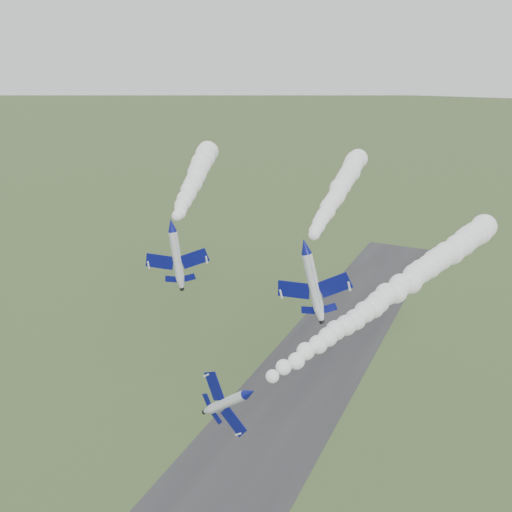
{
  "coord_description": "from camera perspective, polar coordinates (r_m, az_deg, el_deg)",
  "views": [
    {
      "loc": [
        38.71,
        -55.86,
        71.86
      ],
      "look_at": [
        3.93,
        18.15,
        42.51
      ],
      "focal_mm": 40.0,
      "sensor_mm": 36.0,
      "label": 1
    }
  ],
  "objects": [
    {
      "name": "runway",
      "position": [
        118.45,
        0.75,
        -17.6
      ],
      "size": [
        24.0,
        260.0,
        0.04
      ],
      "primitive_type": "cube",
      "color": "#2B2B2D",
      "rests_on": "ground"
    },
    {
      "name": "jet_lead",
      "position": [
        73.35,
        -0.67,
        -13.54
      ],
      "size": [
        6.11,
        11.19,
        7.34
      ],
      "rotation": [
        0.0,
        0.91,
        -0.22
      ],
      "color": "silver"
    },
    {
      "name": "smoke_trail_jet_lead",
      "position": [
        103.97,
        14.71,
        -2.63
      ],
      "size": [
        22.33,
        78.35,
        5.6
      ],
      "primitive_type": null,
      "rotation": [
        0.0,
        0.0,
        -0.22
      ],
      "color": "white"
    },
    {
      "name": "jet_pair_left",
      "position": [
        93.1,
        -8.46,
        3.07
      ],
      "size": [
        10.42,
        12.0,
        3.14
      ],
      "rotation": [
        0.0,
        -0.11,
        0.4
      ],
      "color": "silver"
    },
    {
      "name": "smoke_trail_jet_pair_left",
      "position": [
        123.72,
        -6.07,
        7.9
      ],
      "size": [
        27.36,
        55.88,
        5.16
      ],
      "primitive_type": null,
      "rotation": [
        0.0,
        0.0,
        0.4
      ],
      "color": "white"
    },
    {
      "name": "jet_pair_right",
      "position": [
        83.84,
        4.91,
        0.98
      ],
      "size": [
        11.2,
        13.67,
        4.08
      ],
      "rotation": [
        0.0,
        -0.24,
        0.13
      ],
      "color": "silver"
    },
    {
      "name": "smoke_trail_jet_pair_right",
      "position": [
        112.13,
        8.32,
        6.61
      ],
      "size": [
        11.63,
        53.23,
        4.53
      ],
      "primitive_type": null,
      "rotation": [
        0.0,
        0.0,
        0.13
      ],
      "color": "white"
    }
  ]
}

